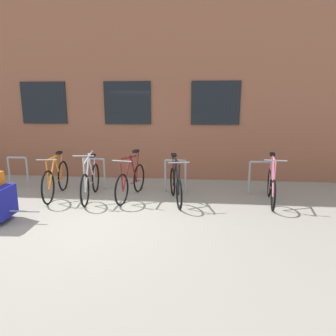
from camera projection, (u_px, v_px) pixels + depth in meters
ground_plane at (93, 219)px, 5.83m from camera, size 42.00×42.00×0.00m
storefront_building at (148, 69)px, 11.88m from camera, size 28.00×7.58×6.76m
bike_rack at (134, 172)px, 7.54m from camera, size 6.54×0.05×0.81m
bicycle_maroon at (131, 181)px, 7.07m from camera, size 0.47×1.72×1.07m
bicycle_black at (176, 185)px, 6.80m from camera, size 0.51×1.60×1.04m
bicycle_orange at (56, 179)px, 7.17m from camera, size 0.44×1.80×1.02m
bicycle_silver at (90, 181)px, 7.03m from camera, size 0.44×1.78×1.10m
bicycle_pink at (272, 186)px, 6.72m from camera, size 0.44×1.65×1.07m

